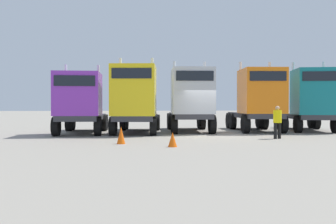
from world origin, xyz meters
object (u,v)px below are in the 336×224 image
at_px(semi_truck_yellow, 135,100).
at_px(semi_truck_orange, 259,99).
at_px(visitor_in_hivis, 277,120).
at_px(traffic_cone_mid, 121,135).
at_px(semi_truck_purple, 80,102).
at_px(semi_truck_silver, 191,99).
at_px(semi_truck_teal, 312,100).
at_px(traffic_cone_near, 173,139).

relative_size(semi_truck_yellow, semi_truck_orange, 1.07).
xyz_separation_m(visitor_in_hivis, traffic_cone_mid, (-7.65, -1.23, -0.56)).
distance_m(semi_truck_purple, semi_truck_yellow, 3.13).
height_order(semi_truck_silver, traffic_cone_mid, semi_truck_silver).
bearing_deg(semi_truck_yellow, visitor_in_hivis, 68.17).
height_order(visitor_in_hivis, traffic_cone_mid, visitor_in_hivis).
xyz_separation_m(semi_truck_teal, visitor_in_hivis, (-4.31, -4.27, -1.07)).
bearing_deg(traffic_cone_mid, semi_truck_silver, 54.16).
bearing_deg(semi_truck_teal, traffic_cone_mid, -51.31).
xyz_separation_m(semi_truck_yellow, semi_truck_orange, (7.66, 0.43, 0.05)).
bearing_deg(semi_truck_teal, semi_truck_yellow, -74.78).
relative_size(semi_truck_orange, traffic_cone_near, 10.77).
relative_size(visitor_in_hivis, traffic_cone_mid, 2.19).
xyz_separation_m(semi_truck_orange, traffic_cone_near, (-6.55, -7.10, -1.74)).
height_order(semi_truck_teal, traffic_cone_near, semi_truck_teal).
relative_size(semi_truck_purple, semi_truck_silver, 0.96).
relative_size(semi_truck_yellow, visitor_in_hivis, 4.13).
height_order(semi_truck_orange, traffic_cone_mid, semi_truck_orange).
relative_size(semi_truck_purple, semi_truck_orange, 1.00).
height_order(semi_truck_yellow, traffic_cone_mid, semi_truck_yellow).
xyz_separation_m(semi_truck_teal, traffic_cone_mid, (-11.96, -5.50, -1.63)).
xyz_separation_m(semi_truck_yellow, traffic_cone_mid, (-0.89, -5.26, -1.61)).
bearing_deg(semi_truck_teal, semi_truck_orange, -79.22).
relative_size(semi_truck_silver, semi_truck_orange, 1.03).
bearing_deg(semi_truck_purple, semi_truck_orange, 93.90).
xyz_separation_m(semi_truck_purple, visitor_in_hivis, (9.88, -4.27, -0.89)).
bearing_deg(traffic_cone_near, semi_truck_purple, 121.47).
height_order(semi_truck_yellow, traffic_cone_near, semi_truck_yellow).
height_order(semi_truck_purple, traffic_cone_near, semi_truck_purple).
bearing_deg(semi_truck_silver, semi_truck_orange, 91.51).
xyz_separation_m(traffic_cone_near, traffic_cone_mid, (-2.00, 1.41, 0.08)).
height_order(semi_truck_purple, semi_truck_teal, semi_truck_teal).
relative_size(semi_truck_teal, traffic_cone_mid, 8.70).
bearing_deg(semi_truck_yellow, semi_truck_teal, 100.19).
height_order(semi_truck_purple, semi_truck_yellow, semi_truck_yellow).
bearing_deg(traffic_cone_near, semi_truck_yellow, 99.45).
bearing_deg(semi_truck_yellow, semi_truck_silver, 110.91).
relative_size(semi_truck_yellow, traffic_cone_mid, 9.06).
bearing_deg(semi_truck_teal, visitor_in_hivis, -31.28).
bearing_deg(semi_truck_purple, semi_truck_teal, 92.87).
relative_size(visitor_in_hivis, traffic_cone_near, 2.79).
bearing_deg(semi_truck_purple, semi_truck_yellow, 88.59).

